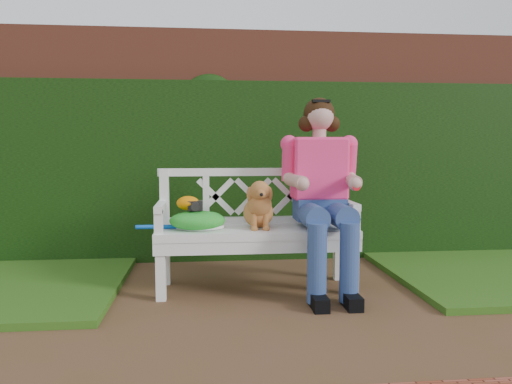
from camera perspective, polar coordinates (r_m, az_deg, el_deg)
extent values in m
plane|color=brown|center=(3.31, 2.25, -14.06)|extent=(60.00, 60.00, 0.00)
cube|color=brown|center=(5.01, -0.76, 5.35)|extent=(10.00, 0.30, 2.20)
cube|color=#1B3E0D|center=(4.80, -0.52, 2.36)|extent=(10.00, 0.18, 1.70)
cube|color=black|center=(3.71, -6.95, -1.55)|extent=(0.11, 0.08, 0.07)
ellipsoid|color=orange|center=(3.73, -7.77, -1.27)|extent=(0.19, 0.15, 0.11)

